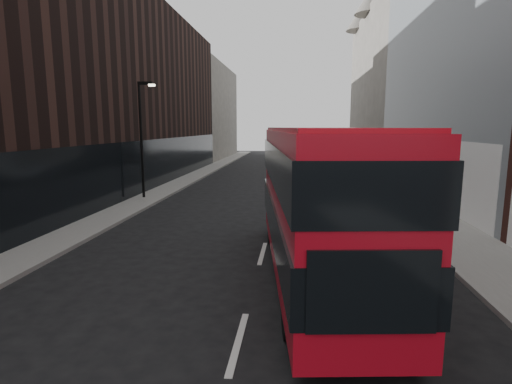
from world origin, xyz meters
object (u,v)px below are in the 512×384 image
(car_b, at_px, (311,175))
(red_bus, at_px, (316,196))
(car_c, at_px, (310,168))
(grey_bus, at_px, (310,151))
(car_a, at_px, (329,186))
(street_lamp, at_px, (142,132))

(car_b, bearing_deg, red_bus, -95.26)
(car_b, xyz_separation_m, car_c, (0.08, 5.42, 0.00))
(red_bus, bearing_deg, car_b, 81.71)
(grey_bus, bearing_deg, car_b, -99.03)
(car_c, bearing_deg, car_a, -81.26)
(street_lamp, relative_size, car_b, 1.64)
(grey_bus, xyz_separation_m, car_b, (-0.41, -15.18, -1.00))
(grey_bus, distance_m, car_c, 9.82)
(car_b, bearing_deg, car_a, -85.55)
(red_bus, xyz_separation_m, car_b, (0.57, 20.11, -1.77))
(car_a, bearing_deg, street_lamp, -175.24)
(street_lamp, relative_size, grey_bus, 0.70)
(grey_bus, distance_m, car_a, 21.53)
(car_a, distance_m, car_b, 6.39)
(car_a, bearing_deg, car_b, 94.52)
(street_lamp, height_order, red_bus, street_lamp)
(street_lamp, bearing_deg, car_a, 8.34)
(red_bus, bearing_deg, car_c, 81.88)
(grey_bus, distance_m, car_b, 15.22)
(grey_bus, relative_size, car_c, 2.07)
(street_lamp, distance_m, red_bus, 15.78)
(car_c, bearing_deg, grey_bus, 92.77)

